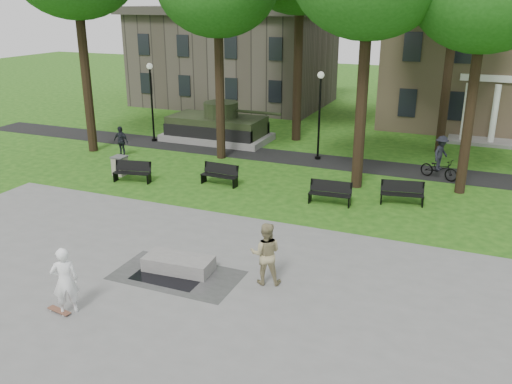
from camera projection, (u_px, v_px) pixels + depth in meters
The scene contains 19 objects.
ground at pixel (205, 246), 19.17m from camera, with size 120.00×120.00×0.00m, color #1B4911.
plaza at pixel (119, 317), 14.82m from camera, with size 22.00×16.00×0.02m, color gray.
footpath at pixel (307, 159), 29.61m from camera, with size 44.00×2.60×0.01m, color black.
building_left at pixel (235, 59), 45.03m from camera, with size 15.00×10.00×7.20m, color #4C443D.
lamp_left at pixel (151, 96), 32.58m from camera, with size 0.36×0.36×4.73m.
lamp_mid at pixel (320, 108), 28.76m from camera, with size 0.36×0.36×4.73m.
tank_monument at pixel (218, 127), 33.41m from camera, with size 7.45×3.40×2.40m.
puddle at pixel (168, 277), 16.96m from camera, with size 2.20×1.20×0.00m, color black.
concrete_block at pixel (179, 264), 17.33m from camera, with size 2.20×1.00×0.45m, color gray.
skateboard at pixel (59, 311), 15.01m from camera, with size 0.78×0.20×0.07m, color brown.
skateboarder at pixel (65, 281), 14.71m from camera, with size 0.72×0.47×1.96m, color white.
friend_watching at pixel (266, 253), 16.30m from camera, with size 0.95×0.74×1.97m, color tan.
pedestrian_walker at pixel (121, 141), 30.03m from camera, with size 0.99×0.41×1.68m, color black.
cyclist at pixel (440, 161), 26.13m from camera, with size 2.03×1.34×2.13m.
park_bench_0 at pixel (133, 171), 25.82m from camera, with size 1.85×0.87×1.00m.
park_bench_1 at pixel (220, 174), 25.40m from camera, with size 1.82×0.62×1.00m.
park_bench_2 at pixel (330, 192), 22.97m from camera, with size 1.83×0.64×1.00m.
park_bench_3 at pixel (403, 192), 22.96m from camera, with size 1.85×0.84×1.00m.
trash_bin at pixel (120, 166), 26.82m from camera, with size 0.68×0.68×0.96m.
Camera 1 is at (8.42, -15.39, 8.18)m, focal length 38.00 mm.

